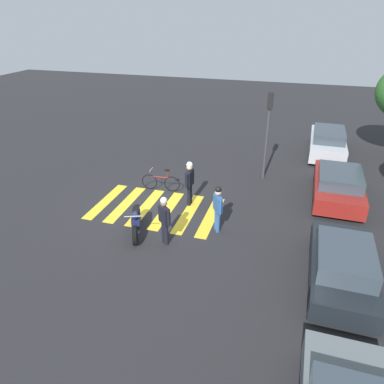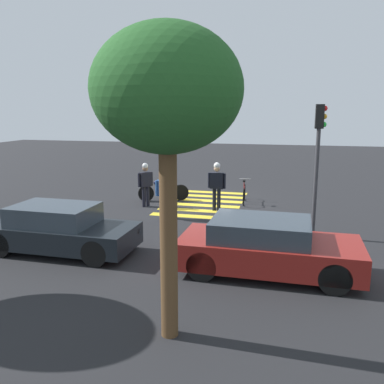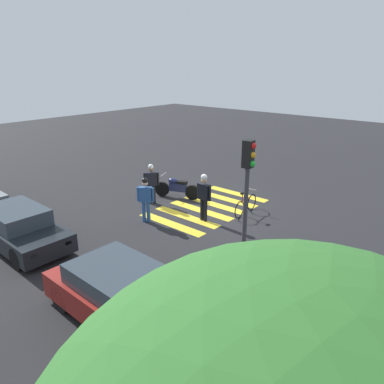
{
  "view_description": "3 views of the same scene",
  "coord_description": "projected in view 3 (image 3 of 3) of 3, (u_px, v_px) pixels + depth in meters",
  "views": [
    {
      "loc": [
        11.77,
        5.02,
        7.18
      ],
      "look_at": [
        0.12,
        1.54,
        1.03
      ],
      "focal_mm": 34.0,
      "sensor_mm": 36.0,
      "label": 1
    },
    {
      "loc": [
        -3.41,
        16.37,
        3.85
      ],
      "look_at": [
        0.13,
        1.6,
        0.77
      ],
      "focal_mm": 38.34,
      "sensor_mm": 36.0,
      "label": 2
    },
    {
      "loc": [
        -9.01,
        11.55,
        5.8
      ],
      "look_at": [
        -0.3,
        1.36,
        1.12
      ],
      "focal_mm": 34.68,
      "sensor_mm": 36.0,
      "label": 3
    }
  ],
  "objects": [
    {
      "name": "ground_plane",
      "position": [
        207.0,
        207.0,
        15.72
      ],
      "size": [
        60.0,
        60.0,
        0.0
      ],
      "primitive_type": "plane",
      "color": "#232326"
    },
    {
      "name": "police_motorcycle",
      "position": [
        177.0,
        188.0,
        16.69
      ],
      "size": [
        2.06,
        0.99,
        1.05
      ],
      "color": "black",
      "rests_on": "ground_plane"
    },
    {
      "name": "leaning_bicycle",
      "position": [
        246.0,
        205.0,
        14.9
      ],
      "size": [
        0.46,
        1.73,
        1.01
      ],
      "color": "black",
      "rests_on": "ground_plane"
    },
    {
      "name": "officer_on_foot",
      "position": [
        204.0,
        194.0,
        14.06
      ],
      "size": [
        0.7,
        0.25,
        1.87
      ],
      "color": "black",
      "rests_on": "ground_plane"
    },
    {
      "name": "officer_by_motorcycle",
      "position": [
        151.0,
        181.0,
        15.85
      ],
      "size": [
        0.47,
        0.53,
        1.77
      ],
      "color": "black",
      "rests_on": "ground_plane"
    },
    {
      "name": "pedestrian_bystander",
      "position": [
        145.0,
        197.0,
        13.99
      ],
      "size": [
        0.58,
        0.42,
        1.77
      ],
      "color": "#2D5999",
      "rests_on": "ground_plane"
    },
    {
      "name": "crosswalk_stripes",
      "position": [
        207.0,
        207.0,
        15.72
      ],
      "size": [
        3.11,
        4.95,
        0.01
      ],
      "color": "yellow",
      "rests_on": "ground_plane"
    },
    {
      "name": "car_maroon_wagon",
      "position": [
        124.0,
        295.0,
        8.7
      ],
      "size": [
        4.26,
        1.96,
        1.32
      ],
      "color": "black",
      "rests_on": "ground_plane"
    },
    {
      "name": "car_black_suv",
      "position": [
        19.0,
        228.0,
        12.26
      ],
      "size": [
        4.08,
        1.79,
        1.3
      ],
      "color": "black",
      "rests_on": "ground_plane"
    },
    {
      "name": "traffic_light_pole",
      "position": [
        247.0,
        190.0,
        9.56
      ],
      "size": [
        0.33,
        0.25,
        3.99
      ],
      "color": "#38383D",
      "rests_on": "ground_plane"
    }
  ]
}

